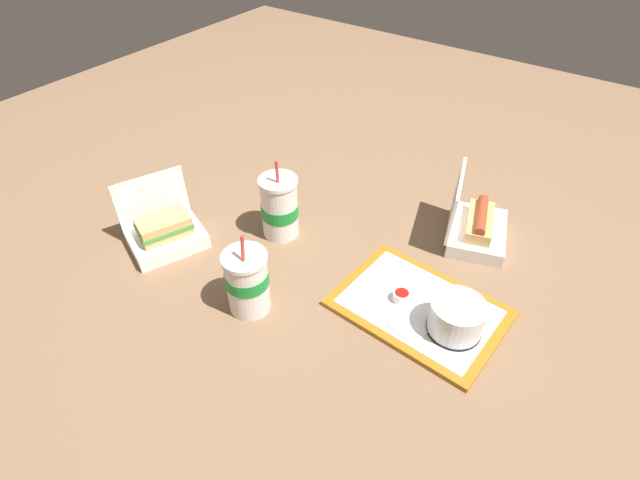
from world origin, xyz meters
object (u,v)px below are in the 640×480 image
Objects in this scene: ketchup_cup at (401,296)px; clamshell_hotdog_front at (475,226)px; soda_cup_right at (279,208)px; cake_container at (456,318)px; plastic_fork at (399,270)px; clamshell_sandwich_right at (165,231)px; food_tray at (419,308)px; soda_cup_back at (247,281)px.

ketchup_cup is 0.17× the size of clamshell_hotdog_front.
soda_cup_right reaches higher than clamshell_hotdog_front.
clamshell_hotdog_front reaches higher than cake_container.
ketchup_cup is 0.10m from plastic_fork.
clamshell_sandwich_right is at bearing -135.60° from soda_cup_right.
clamshell_hotdog_front reaches higher than plastic_fork.
food_tray is 0.44m from soda_cup_right.
cake_container is 0.53m from soda_cup_right.
soda_cup_back is (-0.32, -0.53, 0.04)m from clamshell_hotdog_front.
soda_cup_back reaches higher than food_tray.
clamshell_sandwich_right is (-0.74, -0.16, -0.01)m from cake_container.
ketchup_cup is 0.18× the size of soda_cup_back.
plastic_fork is at bearing 141.11° from food_tray.
soda_cup_right is at bearing 113.99° from soda_cup_back.
food_tray is at bearing -89.86° from clamshell_hotdog_front.
clamshell_hotdog_front is 0.52m from soda_cup_right.
ketchup_cup is 0.35m from soda_cup_back.
plastic_fork is at bearing 7.27° from soda_cup_right.
soda_cup_back is (-0.28, -0.21, 0.05)m from ketchup_cup.
food_tray is at bearing 33.69° from soda_cup_back.
clamshell_hotdog_front is at bearing 105.43° from cake_container.
plastic_fork is 0.61m from clamshell_sandwich_right.
plastic_fork is at bearing 24.59° from clamshell_sandwich_right.
soda_cup_back is (-0.23, -0.29, 0.07)m from plastic_fork.
soda_cup_back is (-0.41, -0.20, 0.03)m from cake_container.
clamshell_hotdog_front is (-0.09, 0.33, -0.01)m from cake_container.
soda_cup_right is at bearing 44.40° from clamshell_sandwich_right.
soda_cup_right is at bearing -171.39° from plastic_fork.
soda_cup_back is at bearing -146.31° from food_tray.
clamshell_sandwich_right reaches higher than ketchup_cup.
food_tray is 0.05m from ketchup_cup.
clamshell_hotdog_front is 1.10× the size of soda_cup_back.
soda_cup_back reaches higher than ketchup_cup.
plastic_fork is 0.47× the size of soda_cup_right.
cake_container is 0.55× the size of soda_cup_back.
food_tray is 0.12m from plastic_fork.
cake_container is (0.09, -0.02, 0.04)m from food_tray.
soda_cup_right is (-0.43, -0.28, 0.04)m from clamshell_hotdog_front.
plastic_fork is at bearing 51.89° from soda_cup_back.
clamshell_hotdog_front is 0.62m from soda_cup_back.
clamshell_hotdog_front is 1.06× the size of clamshell_sandwich_right.
soda_cup_right is at bearing 174.04° from ketchup_cup.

